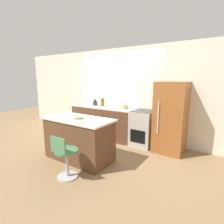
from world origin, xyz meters
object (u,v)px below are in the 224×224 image
at_px(oven_range, 143,128).
at_px(mixing_bowl, 123,106).
at_px(stool_chair, 66,158).
at_px(refrigerator, 171,117).
at_px(kettle, 95,103).

height_order(oven_range, mixing_bowl, mixing_bowl).
bearing_deg(stool_chair, refrigerator, 61.54).
relative_size(oven_range, kettle, 4.98).
xyz_separation_m(oven_range, refrigerator, (0.70, -0.02, 0.38)).
bearing_deg(stool_chair, mixing_bowl, 93.55).
height_order(refrigerator, stool_chair, refrigerator).
bearing_deg(refrigerator, oven_range, 178.29).
xyz_separation_m(refrigerator, mixing_bowl, (-1.33, 0.07, 0.14)).
relative_size(stool_chair, kettle, 4.27).
height_order(stool_chair, kettle, kettle).
height_order(oven_range, stool_chair, oven_range).
xyz_separation_m(stool_chair, mixing_bowl, (-0.14, 2.27, 0.60)).
distance_m(stool_chair, mixing_bowl, 2.35).
height_order(kettle, mixing_bowl, kettle).
distance_m(stool_chair, kettle, 2.62).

